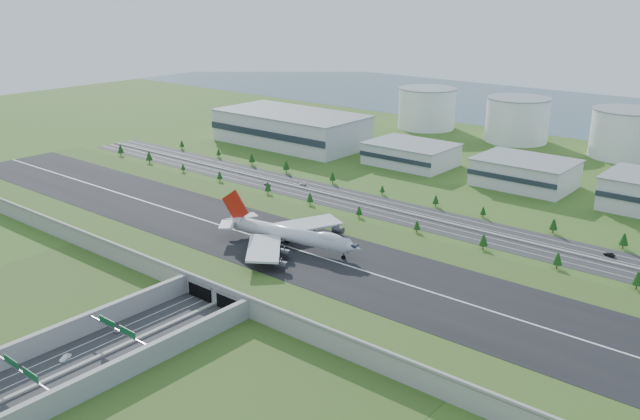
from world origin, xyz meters
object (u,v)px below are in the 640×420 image
Objects in this scene: car_1 at (65,358)px; car_7 at (303,184)px; fuel_tank_a at (427,108)px; car_2 at (191,331)px; car_4 at (267,184)px; car_5 at (609,255)px; boeing_747 at (289,234)px; car_0 at (119,330)px.

car_7 is (-77.12, 212.44, -0.01)m from car_1.
fuel_tank_a is 8.27× the size of car_2.
fuel_tank_a is at bearing 0.54° from car_4.
car_1 is 43.92m from car_2.
car_2 reaches higher than car_7.
car_1 is 226.00m from car_7.
car_5 is at bearing -89.37° from car_4.
car_1 is 0.90× the size of car_7.
car_7 is (-95.58, 172.59, -0.07)m from car_2.
boeing_747 is 74.96m from car_2.
car_5 is 190.25m from car_7.
car_1 is (2.86, -23.26, 0.11)m from car_0.
boeing_747 is 15.95× the size of car_4.
car_5 is (206.93, 17.50, 0.06)m from car_4.
car_5 is (110.63, 102.74, -13.53)m from boeing_747.
car_4 is 207.67m from car_5.
car_2 is at bearing 39.37° from car_7.
boeing_747 is 12.26× the size of car_2.
fuel_tank_a is 436.47m from car_1.
car_1 is 242.54m from car_5.
boeing_747 reaches higher than car_1.
car_5 is (94.65, 174.71, 0.01)m from car_2.
car_2 is at bearing 13.04° from car_0.
car_0 is 223.70m from car_5.
fuel_tank_a is 306.51m from car_5.
car_5 is (115.98, 191.29, 0.18)m from car_0.
car_7 is at bearing -51.54° from car_4.
car_0 is 23.44m from car_1.
boeing_747 is at bearing 67.65° from car_1.
boeing_747 is 89.77m from car_0.
fuel_tank_a is 212.59m from car_7.
car_7 is at bearing -56.44° from car_2.
car_5 reaches higher than car_1.
car_0 is at bearing -102.69° from boeing_747.
car_2 is at bearing -16.58° from car_5.
car_0 is 0.77× the size of car_5.
car_4 is at bearing 94.38° from car_1.
car_0 is at bearing -19.36° from car_5.
boeing_747 is at bearing -69.63° from fuel_tank_a.
car_0 is 27.02m from car_2.
car_0 is 0.75× the size of car_7.
car_5 is at bearing 33.94° from car_0.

